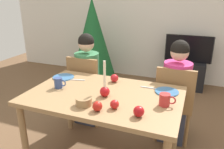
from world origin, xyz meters
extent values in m
cube|color=silver|center=(0.00, 2.60, 1.30)|extent=(6.40, 0.10, 2.60)
cube|color=#99754C|center=(0.00, 0.00, 0.73)|extent=(1.40, 0.90, 0.04)
cylinder|color=#99754C|center=(-0.64, -0.39, 0.35)|extent=(0.06, 0.06, 0.71)
cylinder|color=#99754C|center=(-0.64, 0.39, 0.35)|extent=(0.06, 0.06, 0.71)
cylinder|color=#99754C|center=(0.64, 0.39, 0.35)|extent=(0.06, 0.06, 0.71)
cube|color=olive|center=(-0.50, 0.69, 0.43)|extent=(0.40, 0.40, 0.04)
cube|color=olive|center=(-0.50, 0.51, 0.68)|extent=(0.40, 0.04, 0.45)
cylinder|color=olive|center=(-0.33, 0.86, 0.21)|extent=(0.04, 0.04, 0.41)
cylinder|color=olive|center=(-0.67, 0.86, 0.21)|extent=(0.04, 0.04, 0.41)
cylinder|color=olive|center=(-0.33, 0.52, 0.21)|extent=(0.04, 0.04, 0.41)
cylinder|color=olive|center=(-0.67, 0.52, 0.21)|extent=(0.04, 0.04, 0.41)
cube|color=olive|center=(0.58, 0.69, 0.43)|extent=(0.40, 0.40, 0.04)
cube|color=olive|center=(0.58, 0.51, 0.68)|extent=(0.40, 0.04, 0.45)
cylinder|color=olive|center=(0.75, 0.86, 0.21)|extent=(0.04, 0.04, 0.41)
cylinder|color=olive|center=(0.41, 0.86, 0.21)|extent=(0.04, 0.04, 0.41)
cylinder|color=olive|center=(0.75, 0.52, 0.21)|extent=(0.04, 0.04, 0.41)
cylinder|color=olive|center=(0.41, 0.52, 0.21)|extent=(0.04, 0.04, 0.41)
cube|color=#33384C|center=(-0.50, 0.64, 0.23)|extent=(0.28, 0.28, 0.45)
cylinder|color=#387A4C|center=(-0.50, 0.64, 0.69)|extent=(0.30, 0.30, 0.48)
sphere|color=tan|center=(-0.50, 0.64, 1.04)|extent=(0.19, 0.19, 0.19)
sphere|color=black|center=(-0.50, 0.64, 1.07)|extent=(0.19, 0.19, 0.19)
cube|color=#33384C|center=(0.58, 0.64, 0.23)|extent=(0.28, 0.28, 0.45)
cylinder|color=#D1337A|center=(0.58, 0.64, 0.69)|extent=(0.30, 0.30, 0.48)
sphere|color=tan|center=(0.58, 0.64, 1.04)|extent=(0.19, 0.19, 0.19)
sphere|color=black|center=(0.58, 0.64, 1.07)|extent=(0.19, 0.19, 0.19)
cube|color=black|center=(0.60, 2.30, 0.24)|extent=(0.64, 0.40, 0.48)
cube|color=black|center=(0.60, 2.30, 0.71)|extent=(0.79, 0.04, 0.46)
cube|color=black|center=(0.60, 2.30, 0.71)|extent=(0.76, 0.05, 0.46)
cylinder|color=brown|center=(-1.05, 1.94, 0.07)|extent=(0.08, 0.08, 0.14)
cone|color=#195628|center=(-1.05, 1.94, 0.85)|extent=(0.81, 0.81, 1.41)
sphere|color=red|center=(0.03, -0.05, 0.80)|extent=(0.09, 0.09, 0.09)
cylinder|color=#EFE5C6|center=(0.03, -0.05, 0.96)|extent=(0.02, 0.02, 0.24)
cylinder|color=teal|center=(-0.58, 0.22, 0.76)|extent=(0.23, 0.23, 0.01)
cylinder|color=teal|center=(0.53, 0.24, 0.76)|extent=(0.22, 0.22, 0.01)
cylinder|color=#33477F|center=(-0.47, -0.03, 0.80)|extent=(0.08, 0.08, 0.10)
torus|color=#33477F|center=(-0.42, -0.03, 0.81)|extent=(0.07, 0.01, 0.07)
cylinder|color=#B72D2D|center=(0.55, -0.03, 0.80)|extent=(0.09, 0.09, 0.10)
torus|color=#B72D2D|center=(0.61, -0.03, 0.81)|extent=(0.07, 0.01, 0.07)
cube|color=silver|center=(-0.41, 0.21, 0.75)|extent=(0.18, 0.06, 0.01)
cube|color=silver|center=(0.36, 0.28, 0.75)|extent=(0.18, 0.01, 0.01)
cylinder|color=#99754C|center=(-0.07, -0.26, 0.78)|extent=(0.13, 0.13, 0.07)
sphere|color=#AD1115|center=(0.40, -0.28, 0.79)|extent=(0.08, 0.08, 0.08)
sphere|color=red|center=(-0.02, 0.31, 0.79)|extent=(0.08, 0.08, 0.08)
sphere|color=red|center=(0.08, -0.31, 0.79)|extent=(0.08, 0.08, 0.08)
sphere|color=red|center=(0.19, -0.23, 0.79)|extent=(0.07, 0.07, 0.07)
camera|label=1|loc=(0.75, -1.73, 1.62)|focal=36.14mm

